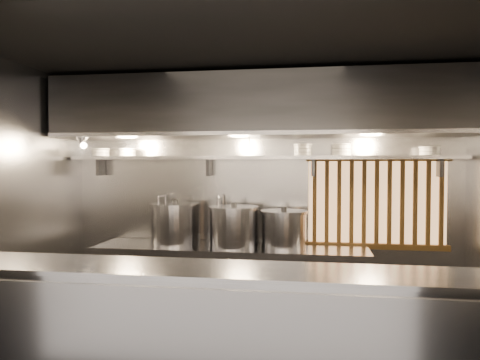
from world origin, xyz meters
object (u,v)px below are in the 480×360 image
(stock_pot_mid, at_px, (234,226))
(stock_pot_right, at_px, (284,229))
(pendant_bulb, at_px, (249,150))
(stock_pot_left, at_px, (175,223))
(heat_lamp, at_px, (82,140))

(stock_pot_mid, bearing_deg, stock_pot_right, 5.59)
(pendant_bulb, distance_m, stock_pot_mid, 0.86)
(stock_pot_left, bearing_deg, pendant_bulb, 1.94)
(heat_lamp, xyz_separation_m, pendant_bulb, (1.80, 0.35, -0.11))
(heat_lamp, height_order, pendant_bulb, heat_lamp)
(heat_lamp, distance_m, stock_pot_right, 2.41)
(stock_pot_left, xyz_separation_m, stock_pot_right, (1.23, -0.01, -0.03))
(pendant_bulb, relative_size, stock_pot_right, 0.32)
(heat_lamp, distance_m, stock_pot_mid, 1.91)
(heat_lamp, distance_m, stock_pot_left, 1.37)
(stock_pot_left, height_order, stock_pot_right, stock_pot_left)
(pendant_bulb, bearing_deg, stock_pot_right, -5.64)
(stock_pot_left, height_order, stock_pot_mid, stock_pot_left)
(pendant_bulb, bearing_deg, stock_pot_mid, -149.47)
(heat_lamp, height_order, stock_pot_right, heat_lamp)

